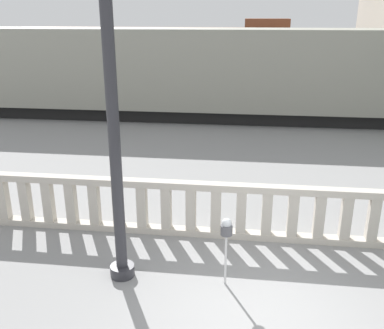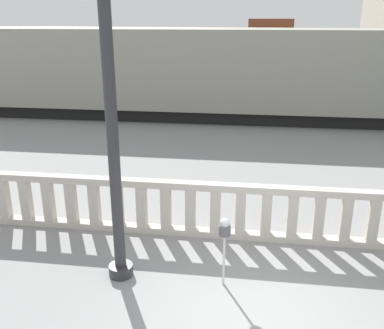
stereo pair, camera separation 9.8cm
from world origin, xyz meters
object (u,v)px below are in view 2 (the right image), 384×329
parking_meter (225,231)px  train_far (153,52)px  train_near (228,73)px  lamppost (112,133)px

parking_meter → train_far: size_ratio=0.06×
train_near → train_far: 13.67m
train_far → lamppost: bearing=-78.7°
parking_meter → train_near: bearing=93.2°
lamppost → parking_meter: bearing=-0.7°
parking_meter → train_near: train_near is taller
parking_meter → train_far: train_far is taller
lamppost → train_near: lamppost is taller
train_far → train_near: bearing=-63.6°
lamppost → train_near: (1.13, 12.49, -0.60)m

